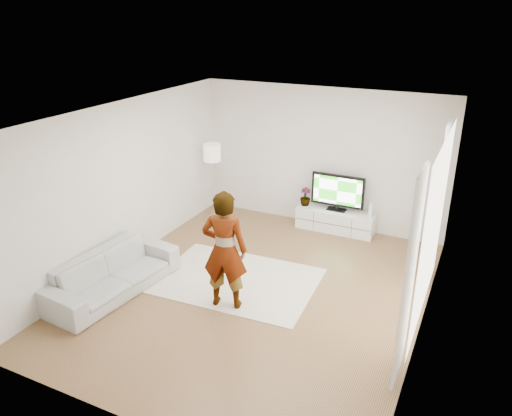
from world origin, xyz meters
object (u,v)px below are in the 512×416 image
at_px(sofa, 113,274).
at_px(rug, 237,280).
at_px(media_console, 335,221).
at_px(television, 338,191).
at_px(floor_lamp, 212,156).
at_px(player, 225,250).

bearing_deg(sofa, rug, -48.43).
height_order(media_console, sofa, sofa).
xyz_separation_m(television, floor_lamp, (-2.53, -0.50, 0.53)).
distance_m(media_console, floor_lamp, 2.82).
bearing_deg(media_console, television, 90.00).
bearing_deg(rug, sofa, -144.33).
bearing_deg(sofa, player, -70.32).
xyz_separation_m(media_console, rug, (-0.87, -2.61, -0.21)).
height_order(rug, floor_lamp, floor_lamp).
relative_size(rug, sofa, 1.16).
relative_size(player, floor_lamp, 1.14).
bearing_deg(player, media_console, -115.30).
bearing_deg(floor_lamp, player, -56.89).
distance_m(media_console, rug, 2.75).
height_order(player, sofa, player).
distance_m(media_console, sofa, 4.48).
xyz_separation_m(player, sofa, (-1.78, -0.44, -0.60)).
bearing_deg(sofa, floor_lamp, 7.18).
bearing_deg(floor_lamp, media_console, 10.46).
bearing_deg(floor_lamp, television, 11.07).
bearing_deg(television, sofa, -123.09).
height_order(media_console, rug, media_console).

